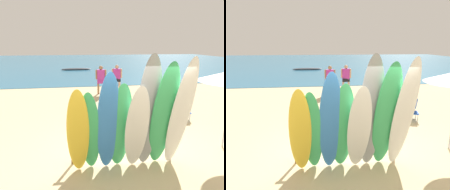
# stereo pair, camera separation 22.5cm
# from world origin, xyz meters

# --- Properties ---
(ground) EXTENTS (60.00, 60.00, 0.00)m
(ground) POSITION_xyz_m (0.00, 14.00, 0.00)
(ground) COLOR #D3BC8C
(ocean_water) EXTENTS (60.00, 40.00, 0.02)m
(ocean_water) POSITION_xyz_m (0.00, 29.33, 0.01)
(ocean_water) COLOR teal
(ocean_water) RESTS_ON ground
(surfboard_rack) EXTENTS (2.69, 0.07, 0.70)m
(surfboard_rack) POSITION_xyz_m (0.00, 0.00, 0.54)
(surfboard_rack) COLOR brown
(surfboard_rack) RESTS_ON ground
(surfboard_yellow_0) EXTENTS (0.53, 0.59, 2.09)m
(surfboard_yellow_0) POSITION_xyz_m (-1.11, -0.49, 1.04)
(surfboard_yellow_0) COLOR yellow
(surfboard_yellow_0) RESTS_ON ground
(surfboard_green_1) EXTENTS (0.51, 0.60, 2.00)m
(surfboard_green_1) POSITION_xyz_m (-0.85, -0.42, 1.00)
(surfboard_green_1) COLOR #38B266
(surfboard_green_1) RESTS_ON ground
(surfboard_blue_2) EXTENTS (0.55, 0.63, 2.42)m
(surfboard_blue_2) POSITION_xyz_m (-0.45, -0.47, 1.21)
(surfboard_blue_2) COLOR #337AD1
(surfboard_blue_2) RESTS_ON ground
(surfboard_green_3) EXTENTS (0.58, 0.59, 2.16)m
(surfboard_green_3) POSITION_xyz_m (-0.16, -0.42, 1.08)
(surfboard_green_3) COLOR #38B266
(surfboard_green_3) RESTS_ON ground
(surfboard_white_4) EXTENTS (0.53, 0.65, 2.14)m
(surfboard_white_4) POSITION_xyz_m (0.19, -0.54, 1.07)
(surfboard_white_4) COLOR white
(surfboard_white_4) RESTS_ON ground
(surfboard_grey_5) EXTENTS (0.58, 0.65, 2.77)m
(surfboard_grey_5) POSITION_xyz_m (0.46, -0.48, 1.38)
(surfboard_grey_5) COLOR #999EA3
(surfboard_grey_5) RESTS_ON ground
(surfboard_green_6) EXTENTS (0.59, 0.78, 2.62)m
(surfboard_green_6) POSITION_xyz_m (0.81, -0.52, 1.31)
(surfboard_green_6) COLOR #38B266
(surfboard_green_6) RESTS_ON ground
(surfboard_white_7) EXTENTS (0.53, 0.86, 2.72)m
(surfboard_white_7) POSITION_xyz_m (1.16, -0.62, 1.36)
(surfboard_white_7) COLOR white
(surfboard_white_7) RESTS_ON ground
(beachgoer_by_water) EXTENTS (0.61, 0.32, 1.67)m
(beachgoer_by_water) POSITION_xyz_m (1.14, 7.60, 0.96)
(beachgoer_by_water) COLOR tan
(beachgoer_by_water) RESTS_ON ground
(beachgoer_near_rack) EXTENTS (0.63, 0.29, 1.68)m
(beachgoer_near_rack) POSITION_xyz_m (0.12, 7.16, 0.97)
(beachgoer_near_rack) COLOR #9E704C
(beachgoer_near_rack) RESTS_ON ground
(beach_chair_red) EXTENTS (0.68, 0.82, 0.81)m
(beach_chair_red) POSITION_xyz_m (3.04, 2.74, 0.43)
(beach_chair_red) COLOR #B7B7BC
(beach_chair_red) RESTS_ON ground
(distant_boat) EXTENTS (3.33, 0.58, 0.27)m
(distant_boat) POSITION_xyz_m (-1.60, 18.60, 0.12)
(distant_boat) COLOR #4C515B
(distant_boat) RESTS_ON ground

